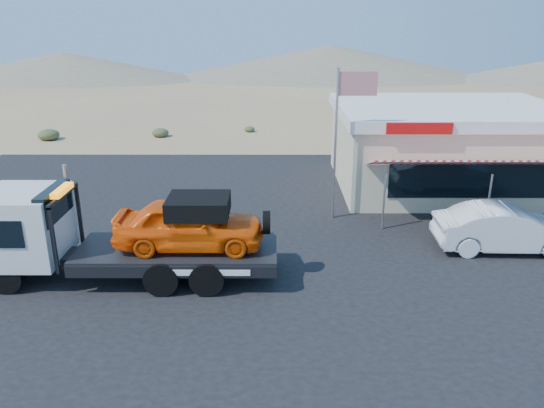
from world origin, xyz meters
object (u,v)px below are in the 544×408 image
at_px(tow_truck, 123,231).
at_px(white_sedan, 505,229).
at_px(jerky_store, 445,146).
at_px(flagpole, 342,127).

distance_m(tow_truck, white_sedan, 12.94).
xyz_separation_m(jerky_store, flagpole, (-5.57, -4.47, 1.77)).
height_order(tow_truck, flagpole, flagpole).
bearing_deg(flagpole, white_sedan, -30.03).
bearing_deg(flagpole, jerky_store, 38.79).
relative_size(white_sedan, jerky_store, 0.47).
bearing_deg(white_sedan, tow_truck, 101.08).
xyz_separation_m(white_sedan, flagpole, (-5.45, 3.15, 2.95)).
height_order(tow_truck, jerky_store, jerky_store).
xyz_separation_m(white_sedan, jerky_store, (0.11, 7.63, 1.17)).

